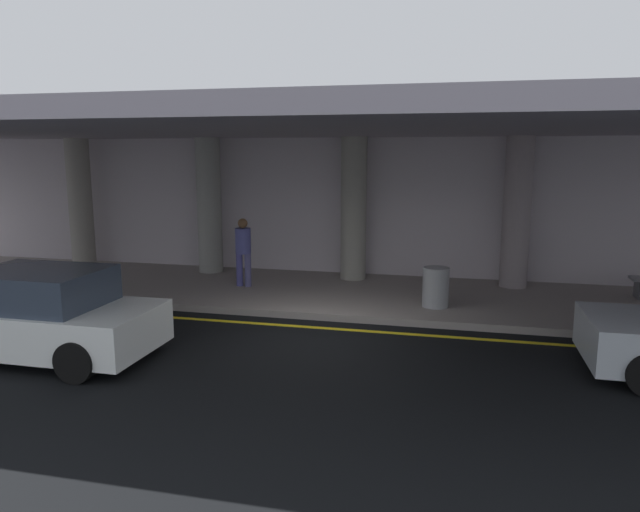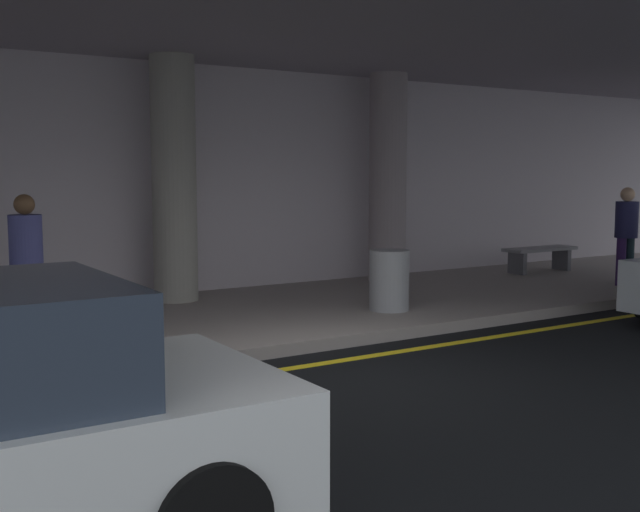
{
  "view_description": "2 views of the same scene",
  "coord_description": "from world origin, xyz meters",
  "px_view_note": "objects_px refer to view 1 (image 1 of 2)",
  "views": [
    {
      "loc": [
        2.62,
        -10.23,
        3.4
      ],
      "look_at": [
        -0.22,
        1.7,
        1.22
      ],
      "focal_mm": 32.75,
      "sensor_mm": 36.0,
      "label": 1
    },
    {
      "loc": [
        -4.4,
        -6.52,
        2.08
      ],
      "look_at": [
        1.12,
        2.22,
        0.97
      ],
      "focal_mm": 43.73,
      "sensor_mm": 36.0,
      "label": 2
    }
  ],
  "objects_px": {
    "support_column_right_mid": "(517,213)",
    "car_white": "(37,316)",
    "trash_bin_steel": "(436,287)",
    "support_column_left_mid": "(209,206)",
    "person_waiting_for_ride": "(243,248)",
    "support_column_center": "(354,209)",
    "support_column_far_left": "(80,203)"
  },
  "relations": [
    {
      "from": "support_column_right_mid",
      "to": "car_white",
      "type": "xyz_separation_m",
      "value": [
        -8.17,
        -6.69,
        -1.26
      ]
    },
    {
      "from": "car_white",
      "to": "trash_bin_steel",
      "type": "xyz_separation_m",
      "value": [
        6.39,
        4.29,
        -0.14
      ]
    },
    {
      "from": "support_column_left_mid",
      "to": "support_column_right_mid",
      "type": "bearing_deg",
      "value": 0.0
    },
    {
      "from": "car_white",
      "to": "trash_bin_steel",
      "type": "relative_size",
      "value": 4.82
    },
    {
      "from": "support_column_right_mid",
      "to": "person_waiting_for_ride",
      "type": "bearing_deg",
      "value": -166.81
    },
    {
      "from": "support_column_center",
      "to": "car_white",
      "type": "bearing_deg",
      "value": -121.98
    },
    {
      "from": "support_column_right_mid",
      "to": "car_white",
      "type": "distance_m",
      "value": 10.64
    },
    {
      "from": "support_column_left_mid",
      "to": "car_white",
      "type": "height_order",
      "value": "support_column_left_mid"
    },
    {
      "from": "support_column_left_mid",
      "to": "car_white",
      "type": "bearing_deg",
      "value": -91.5
    },
    {
      "from": "support_column_far_left",
      "to": "person_waiting_for_ride",
      "type": "relative_size",
      "value": 2.17
    },
    {
      "from": "support_column_center",
      "to": "support_column_right_mid",
      "type": "relative_size",
      "value": 1.0
    },
    {
      "from": "support_column_far_left",
      "to": "support_column_right_mid",
      "type": "relative_size",
      "value": 1.0
    },
    {
      "from": "support_column_right_mid",
      "to": "support_column_far_left",
      "type": "bearing_deg",
      "value": 180.0
    },
    {
      "from": "car_white",
      "to": "person_waiting_for_ride",
      "type": "height_order",
      "value": "person_waiting_for_ride"
    },
    {
      "from": "support_column_far_left",
      "to": "support_column_right_mid",
      "type": "xyz_separation_m",
      "value": [
        12.0,
        0.0,
        0.0
      ]
    },
    {
      "from": "support_column_center",
      "to": "trash_bin_steel",
      "type": "distance_m",
      "value": 3.56
    },
    {
      "from": "support_column_left_mid",
      "to": "person_waiting_for_ride",
      "type": "bearing_deg",
      "value": -44.54
    },
    {
      "from": "car_white",
      "to": "person_waiting_for_ride",
      "type": "xyz_separation_m",
      "value": [
        1.71,
        5.17,
        0.4
      ]
    },
    {
      "from": "support_column_left_mid",
      "to": "support_column_center",
      "type": "relative_size",
      "value": 1.0
    },
    {
      "from": "person_waiting_for_ride",
      "to": "trash_bin_steel",
      "type": "relative_size",
      "value": 1.98
    },
    {
      "from": "support_column_left_mid",
      "to": "support_column_right_mid",
      "type": "distance_m",
      "value": 8.0
    },
    {
      "from": "support_column_far_left",
      "to": "support_column_center",
      "type": "bearing_deg",
      "value": 0.0
    },
    {
      "from": "support_column_far_left",
      "to": "support_column_center",
      "type": "xyz_separation_m",
      "value": [
        8.0,
        0.0,
        0.0
      ]
    },
    {
      "from": "support_column_far_left",
      "to": "person_waiting_for_ride",
      "type": "xyz_separation_m",
      "value": [
        5.54,
        -1.51,
        -0.86
      ]
    },
    {
      "from": "support_column_left_mid",
      "to": "trash_bin_steel",
      "type": "xyz_separation_m",
      "value": [
        6.22,
        -2.4,
        -1.4
      ]
    },
    {
      "from": "person_waiting_for_ride",
      "to": "trash_bin_steel",
      "type": "xyz_separation_m",
      "value": [
        4.68,
        -0.89,
        -0.54
      ]
    },
    {
      "from": "support_column_center",
      "to": "support_column_right_mid",
      "type": "bearing_deg",
      "value": 0.0
    },
    {
      "from": "support_column_center",
      "to": "person_waiting_for_ride",
      "type": "height_order",
      "value": "support_column_center"
    },
    {
      "from": "support_column_left_mid",
      "to": "support_column_right_mid",
      "type": "height_order",
      "value": "same"
    },
    {
      "from": "support_column_right_mid",
      "to": "support_column_center",
      "type": "bearing_deg",
      "value": 180.0
    },
    {
      "from": "support_column_right_mid",
      "to": "car_white",
      "type": "bearing_deg",
      "value": -140.72
    },
    {
      "from": "person_waiting_for_ride",
      "to": "trash_bin_steel",
      "type": "height_order",
      "value": "person_waiting_for_ride"
    }
  ]
}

